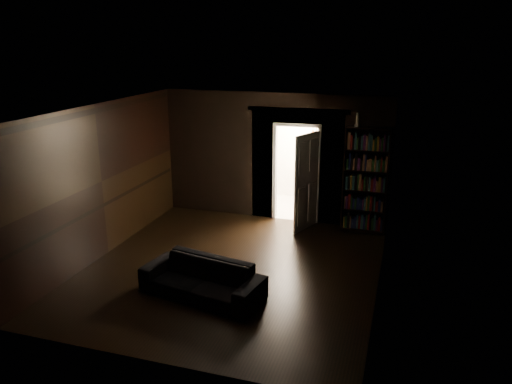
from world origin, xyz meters
TOP-DOWN VIEW (x-y plane):
  - ground at (0.00, 0.00)m, footprint 5.50×5.50m
  - room_walls at (-0.01, 1.07)m, footprint 5.02×5.61m
  - kitchen_alcove at (0.50, 3.87)m, footprint 2.20×1.80m
  - sofa at (-0.14, -0.99)m, footprint 2.08×1.19m
  - bookshelf at (2.00, 2.55)m, footprint 0.95×0.66m
  - refrigerator at (0.85, 4.03)m, footprint 0.79×0.73m
  - door at (0.82, 2.33)m, footprint 0.35×0.81m
  - figurine at (1.76, 2.57)m, footprint 0.12×0.12m
  - bottles at (0.86, 3.98)m, footprint 0.60×0.18m

SIDE VIEW (x-z plane):
  - ground at x=0.00m, z-range 0.00..0.00m
  - sofa at x=-0.14m, z-range 0.00..0.75m
  - refrigerator at x=0.85m, z-range 0.00..1.65m
  - door at x=0.82m, z-range 0.00..2.05m
  - bookshelf at x=2.00m, z-range 0.00..2.20m
  - kitchen_alcove at x=0.50m, z-range -0.09..2.51m
  - room_walls at x=-0.01m, z-range 0.26..3.10m
  - bottles at x=0.86m, z-range 1.65..1.89m
  - figurine at x=1.76m, z-range 2.20..2.48m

